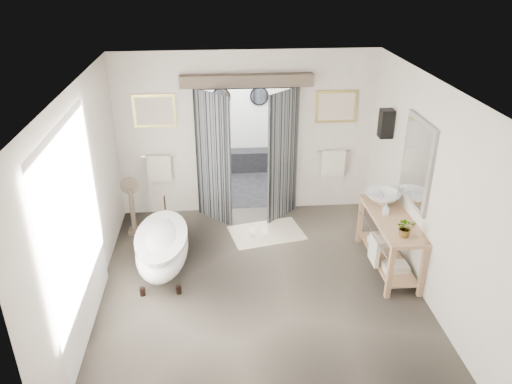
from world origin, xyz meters
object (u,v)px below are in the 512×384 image
at_px(clawfoot_tub, 162,247).
at_px(basin, 383,198).
at_px(rug, 267,233).
at_px(vanity, 388,238).

bearing_deg(clawfoot_tub, basin, 4.20).
xyz_separation_m(clawfoot_tub, rug, (1.65, 0.94, -0.40)).
xyz_separation_m(clawfoot_tub, vanity, (3.34, -0.21, 0.10)).
bearing_deg(basin, clawfoot_tub, -167.86).
bearing_deg(basin, vanity, -83.34).
relative_size(vanity, basin, 2.96).
relative_size(rug, basin, 2.22).
bearing_deg(basin, rug, 165.74).
height_order(vanity, rug, vanity).
distance_m(vanity, basin, 0.63).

